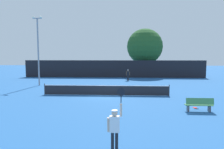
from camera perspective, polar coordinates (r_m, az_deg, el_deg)
name	(u,v)px	position (r m, az deg, el deg)	size (l,w,h in m)	color
ground_plane	(106,95)	(19.27, -1.73, -5.86)	(120.00, 120.00, 0.00)	#235693
tennis_net	(106,90)	(19.17, -1.74, -4.36)	(11.86, 0.08, 1.07)	#232328
perimeter_fence	(114,69)	(34.81, 0.48, 1.57)	(31.01, 0.12, 2.96)	black
player_serving	(115,125)	(7.95, 0.81, -13.89)	(0.67, 0.40, 2.52)	white
player_receiving	(128,74)	(30.60, 4.51, 0.15)	(0.57, 0.24, 1.63)	black
tennis_ball	(121,90)	(22.31, 2.67, -4.25)	(0.07, 0.07, 0.07)	#CCE033
spare_racket	(195,108)	(15.85, 22.31, -8.62)	(0.28, 0.52, 0.04)	black
courtside_bench	(199,105)	(14.83, 23.26, -7.78)	(1.80, 0.44, 0.95)	#478C4C
light_pole	(38,47)	(27.03, -20.04, 7.36)	(1.18, 0.28, 8.57)	gray
large_tree	(145,47)	(38.29, 9.19, 7.75)	(6.55, 6.55, 8.71)	brown
parked_car_near	(147,70)	(42.81, 9.85, 1.24)	(2.07, 4.28, 1.69)	white
parked_car_mid	(169,71)	(40.79, 15.76, 0.93)	(1.95, 4.22, 1.69)	navy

